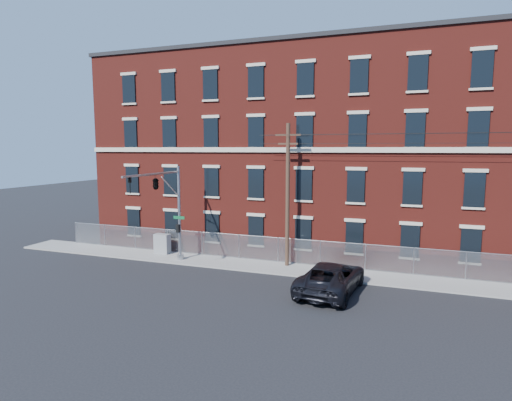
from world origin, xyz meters
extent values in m
plane|color=black|center=(0.00, 0.00, 0.00)|extent=(140.00, 140.00, 0.00)
cube|color=gray|center=(12.00, 5.00, 0.06)|extent=(65.00, 3.00, 0.12)
cube|color=maroon|center=(12.00, 14.00, 8.00)|extent=(55.00, 14.00, 16.00)
cube|color=black|center=(12.00, 14.00, 16.15)|extent=(55.30, 14.30, 0.30)
cube|color=beige|center=(12.00, 6.92, 8.30)|extent=(55.00, 0.18, 0.35)
cube|color=black|center=(-11.83, 6.94, 2.20)|extent=(1.20, 0.10, 2.20)
cube|color=black|center=(-11.83, 6.94, 5.80)|extent=(1.20, 0.10, 2.20)
cube|color=black|center=(-11.83, 6.94, 9.60)|extent=(1.20, 0.10, 2.20)
cube|color=black|center=(-11.83, 6.94, 13.20)|extent=(1.20, 0.10, 2.20)
cube|color=black|center=(-8.17, 6.94, 2.20)|extent=(1.20, 0.10, 2.20)
cube|color=black|center=(-8.17, 6.94, 5.80)|extent=(1.20, 0.10, 2.20)
cube|color=black|center=(-8.17, 6.94, 9.60)|extent=(1.20, 0.10, 2.20)
cube|color=black|center=(-8.17, 6.94, 13.20)|extent=(1.20, 0.10, 2.20)
cube|color=black|center=(-4.50, 6.94, 2.20)|extent=(1.20, 0.10, 2.20)
cube|color=black|center=(-4.50, 6.94, 5.80)|extent=(1.20, 0.10, 2.20)
cube|color=black|center=(-4.50, 6.94, 9.60)|extent=(1.20, 0.10, 2.20)
cube|color=black|center=(-4.50, 6.94, 13.20)|extent=(1.20, 0.10, 2.20)
cube|color=black|center=(-0.83, 6.94, 2.20)|extent=(1.20, 0.10, 2.20)
cube|color=black|center=(-0.83, 6.94, 5.80)|extent=(1.20, 0.10, 2.20)
cube|color=black|center=(-0.83, 6.94, 9.60)|extent=(1.20, 0.10, 2.20)
cube|color=black|center=(-0.83, 6.94, 13.20)|extent=(1.20, 0.10, 2.20)
cube|color=black|center=(2.83, 6.94, 2.20)|extent=(1.20, 0.10, 2.20)
cube|color=black|center=(2.83, 6.94, 5.80)|extent=(1.20, 0.10, 2.20)
cube|color=black|center=(2.83, 6.94, 9.60)|extent=(1.20, 0.10, 2.20)
cube|color=black|center=(2.83, 6.94, 13.20)|extent=(1.20, 0.10, 2.20)
cube|color=black|center=(6.50, 6.94, 2.20)|extent=(1.20, 0.10, 2.20)
cube|color=black|center=(6.50, 6.94, 5.80)|extent=(1.20, 0.10, 2.20)
cube|color=black|center=(6.50, 6.94, 9.60)|extent=(1.20, 0.10, 2.20)
cube|color=black|center=(6.50, 6.94, 13.20)|extent=(1.20, 0.10, 2.20)
cube|color=black|center=(10.17, 6.94, 2.20)|extent=(1.20, 0.10, 2.20)
cube|color=black|center=(10.17, 6.94, 5.80)|extent=(1.20, 0.10, 2.20)
cube|color=black|center=(10.17, 6.94, 9.60)|extent=(1.20, 0.10, 2.20)
cube|color=black|center=(10.17, 6.94, 13.20)|extent=(1.20, 0.10, 2.20)
cube|color=black|center=(13.83, 6.94, 2.20)|extent=(1.20, 0.10, 2.20)
cube|color=black|center=(13.83, 6.94, 5.80)|extent=(1.20, 0.10, 2.20)
cube|color=black|center=(13.83, 6.94, 9.60)|extent=(1.20, 0.10, 2.20)
cube|color=black|center=(13.83, 6.94, 13.20)|extent=(1.20, 0.10, 2.20)
cube|color=#A5A8AD|center=(12.00, 6.30, 1.02)|extent=(59.00, 0.02, 1.80)
cylinder|color=#9EA0A5|center=(12.00, 6.30, 1.92)|extent=(59.00, 0.04, 0.04)
cylinder|color=#9EA0A5|center=(-17.50, 6.30, 1.02)|extent=(0.06, 0.06, 1.85)
cylinder|color=#9EA0A5|center=(-14.39, 6.30, 1.02)|extent=(0.06, 0.06, 1.85)
cylinder|color=#9EA0A5|center=(-11.29, 6.30, 1.02)|extent=(0.06, 0.06, 1.85)
cylinder|color=#9EA0A5|center=(-8.18, 6.30, 1.02)|extent=(0.06, 0.06, 1.85)
cylinder|color=#9EA0A5|center=(-5.08, 6.30, 1.02)|extent=(0.06, 0.06, 1.85)
cylinder|color=#9EA0A5|center=(-1.97, 6.30, 1.02)|extent=(0.06, 0.06, 1.85)
cylinder|color=#9EA0A5|center=(1.13, 6.30, 1.02)|extent=(0.06, 0.06, 1.85)
cylinder|color=#9EA0A5|center=(4.24, 6.30, 1.02)|extent=(0.06, 0.06, 1.85)
cylinder|color=#9EA0A5|center=(7.34, 6.30, 1.02)|extent=(0.06, 0.06, 1.85)
cylinder|color=#9EA0A5|center=(10.45, 6.30, 1.02)|extent=(0.06, 0.06, 1.85)
cylinder|color=#9EA0A5|center=(13.55, 6.30, 1.02)|extent=(0.06, 0.06, 1.85)
cylinder|color=#9EA0A5|center=(-6.00, 4.50, 3.62)|extent=(0.22, 0.22, 7.00)
cylinder|color=#9EA0A5|center=(-6.00, 4.50, 0.32)|extent=(0.50, 0.50, 0.40)
cylinder|color=#9EA0A5|center=(-6.00, 1.25, 6.72)|extent=(0.14, 6.50, 0.14)
cylinder|color=#9EA0A5|center=(-6.00, 3.30, 5.72)|extent=(0.08, 2.18, 1.56)
cube|color=#0C592D|center=(-5.95, 4.35, 3.32)|extent=(0.90, 0.03, 0.22)
cube|color=black|center=(-6.00, 4.25, 2.52)|extent=(0.25, 0.25, 0.60)
imported|color=black|center=(-6.00, -1.30, 6.17)|extent=(0.16, 0.20, 1.00)
imported|color=black|center=(-6.00, 1.50, 6.17)|extent=(0.53, 2.48, 1.00)
cylinder|color=#422C21|center=(2.00, 5.60, 5.12)|extent=(0.28, 0.28, 10.00)
cube|color=#422C21|center=(2.00, 5.60, 9.32)|extent=(1.80, 0.12, 0.12)
cube|color=#422C21|center=(2.00, 5.60, 8.72)|extent=(1.40, 0.12, 0.12)
imported|color=black|center=(5.82, 1.41, 0.89)|extent=(3.62, 6.70, 1.78)
cube|color=gray|center=(-8.24, 5.60, 0.90)|extent=(1.27, 0.68, 1.55)
camera|label=1|loc=(9.64, -22.38, 8.39)|focal=29.27mm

